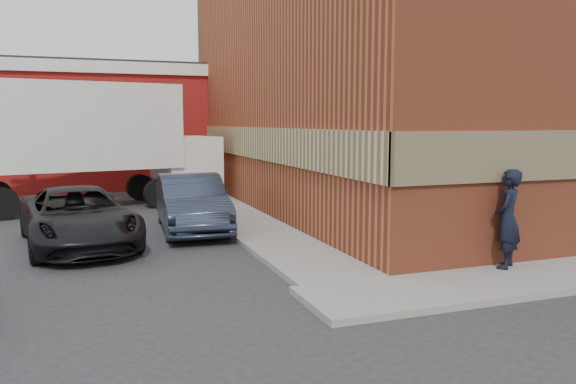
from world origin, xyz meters
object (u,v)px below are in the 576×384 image
object	(u,v)px
brick_building	(435,75)
suv_a	(78,217)
warehouse	(32,126)
man	(508,219)
sedan	(191,203)
box_truck	(101,137)

from	to	relation	value
brick_building	suv_a	world-z (taller)	brick_building
warehouse	man	size ratio (longest dim) A/B	8.37
man	sedan	distance (m)	8.24
suv_a	box_truck	xyz separation A→B (m)	(0.79, 6.43, 1.75)
brick_building	man	distance (m)	10.91
man	sedan	size ratio (longest dim) A/B	0.42
man	box_truck	size ratio (longest dim) A/B	0.22
box_truck	sedan	bearing A→B (deg)	-79.31
box_truck	suv_a	bearing A→B (deg)	-107.91
warehouse	box_truck	size ratio (longest dim) A/B	1.81
warehouse	sedan	size ratio (longest dim) A/B	3.49
warehouse	box_truck	distance (m)	8.82
warehouse	suv_a	size ratio (longest dim) A/B	3.19
man	suv_a	xyz separation A→B (m)	(-7.92, 5.48, -0.38)
warehouse	suv_a	world-z (taller)	warehouse
sedan	box_truck	distance (m)	6.01
sedan	man	bearing A→B (deg)	-49.37
man	box_truck	distance (m)	13.95
warehouse	man	world-z (taller)	warehouse
warehouse	man	distance (m)	22.63
man	suv_a	bearing A→B (deg)	-73.79
man	brick_building	bearing A→B (deg)	-155.29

